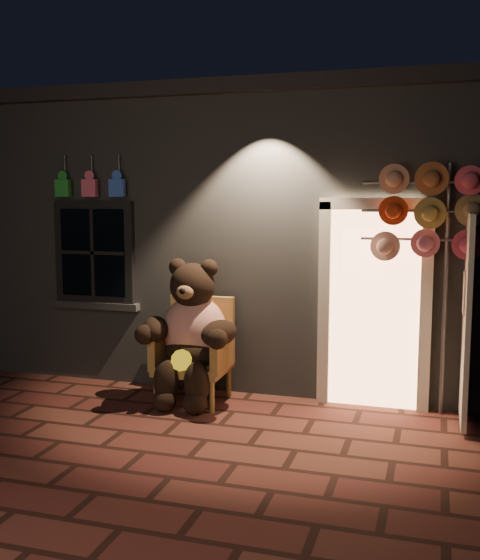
% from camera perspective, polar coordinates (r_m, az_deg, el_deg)
% --- Properties ---
extents(ground, '(60.00, 60.00, 0.00)m').
position_cam_1_polar(ground, '(6.14, -3.03, -13.74)').
color(ground, '#572C21').
rests_on(ground, ground).
extents(shop_building, '(7.30, 5.95, 3.51)m').
position_cam_1_polar(shop_building, '(9.59, 5.08, 4.47)').
color(shop_building, slate).
rests_on(shop_building, ground).
extents(wicker_armchair, '(0.77, 0.70, 1.11)m').
position_cam_1_polar(wicker_armchair, '(7.16, -3.86, -6.06)').
color(wicker_armchair, '#B49245').
rests_on(wicker_armchair, ground).
extents(teddy_bear, '(1.13, 0.87, 1.55)m').
position_cam_1_polar(teddy_bear, '(6.98, -4.28, -4.61)').
color(teddy_bear, red).
rests_on(teddy_bear, ground).
extents(hat_rack, '(1.58, 0.22, 2.55)m').
position_cam_1_polar(hat_rack, '(6.66, 17.74, 5.50)').
color(hat_rack, '#59595E').
rests_on(hat_rack, ground).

